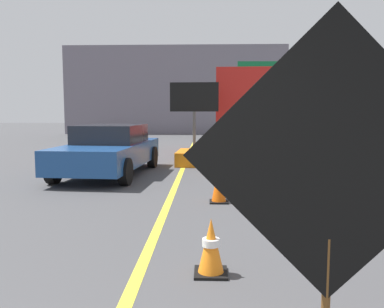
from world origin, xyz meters
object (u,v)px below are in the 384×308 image
at_px(arrow_board_trailer, 194,150).
at_px(traffic_cone_mid_lane, 219,183).
at_px(traffic_cone_near_sign, 211,247).
at_px(roadwork_sign, 331,164).
at_px(highway_guide_sign, 268,84).
at_px(traffic_cone_far_lane, 214,163).
at_px(box_truck, 245,110).
at_px(pickup_car, 109,150).

relative_size(arrow_board_trailer, traffic_cone_mid_lane, 3.50).
bearing_deg(traffic_cone_near_sign, roadwork_sign, -72.24).
xyz_separation_m(roadwork_sign, traffic_cone_mid_lane, (-0.45, 5.44, -1.09)).
distance_m(highway_guide_sign, traffic_cone_far_lane, 14.97).
bearing_deg(box_truck, pickup_car, -122.59).
xyz_separation_m(arrow_board_trailer, pickup_car, (-2.29, -2.24, 0.22)).
relative_size(roadwork_sign, pickup_car, 0.49).
bearing_deg(arrow_board_trailer, traffic_cone_near_sign, -87.06).
bearing_deg(pickup_car, traffic_cone_mid_lane, -48.91).
bearing_deg(box_truck, traffic_cone_far_lane, -102.04).
height_order(roadwork_sign, highway_guide_sign, highway_guide_sign).
height_order(roadwork_sign, traffic_cone_near_sign, roadwork_sign).
xyz_separation_m(box_truck, pickup_car, (-4.38, -6.85, -1.11)).
bearing_deg(traffic_cone_near_sign, pickup_car, 111.99).
height_order(pickup_car, traffic_cone_mid_lane, pickup_car).
bearing_deg(roadwork_sign, traffic_cone_far_lane, 93.25).
distance_m(arrow_board_trailer, traffic_cone_far_lane, 2.40).
bearing_deg(arrow_board_trailer, pickup_car, -135.71).
relative_size(arrow_board_trailer, traffic_cone_far_lane, 3.79).
bearing_deg(traffic_cone_near_sign, arrow_board_trailer, 92.94).
bearing_deg(roadwork_sign, box_truck, 86.41).
relative_size(arrow_board_trailer, highway_guide_sign, 0.54).
relative_size(arrow_board_trailer, pickup_car, 0.56).
bearing_deg(roadwork_sign, traffic_cone_mid_lane, 94.69).
relative_size(pickup_car, traffic_cone_far_lane, 6.74).
relative_size(traffic_cone_near_sign, traffic_cone_mid_lane, 0.81).
distance_m(arrow_board_trailer, traffic_cone_near_sign, 9.09).
bearing_deg(traffic_cone_near_sign, traffic_cone_far_lane, 88.82).
relative_size(pickup_car, traffic_cone_mid_lane, 6.22).
distance_m(arrow_board_trailer, traffic_cone_mid_lane, 5.66).
relative_size(highway_guide_sign, traffic_cone_mid_lane, 6.49).
bearing_deg(traffic_cone_far_lane, highway_guide_sign, 75.80).
bearing_deg(traffic_cone_near_sign, highway_guide_sign, 79.89).
bearing_deg(highway_guide_sign, traffic_cone_near_sign, -100.11).
height_order(traffic_cone_near_sign, traffic_cone_mid_lane, traffic_cone_mid_lane).
distance_m(arrow_board_trailer, highway_guide_sign, 12.94).
distance_m(roadwork_sign, box_truck, 15.70).
relative_size(pickup_car, highway_guide_sign, 0.96).
relative_size(box_truck, pickup_car, 1.57).
bearing_deg(traffic_cone_mid_lane, box_truck, 82.05).
relative_size(arrow_board_trailer, box_truck, 0.36).
bearing_deg(highway_guide_sign, traffic_cone_far_lane, -104.20).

